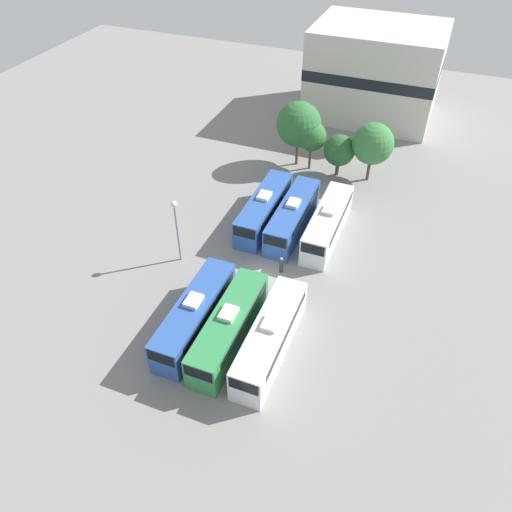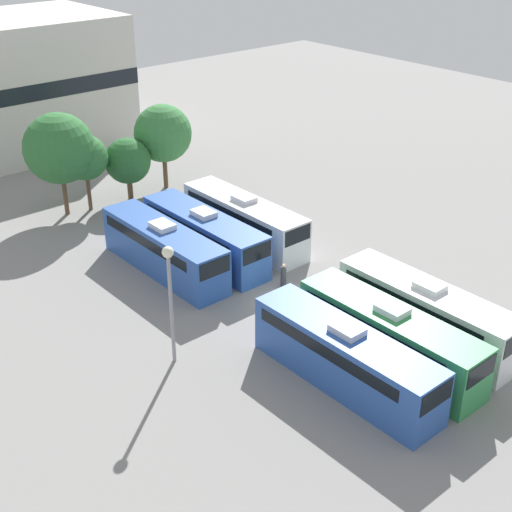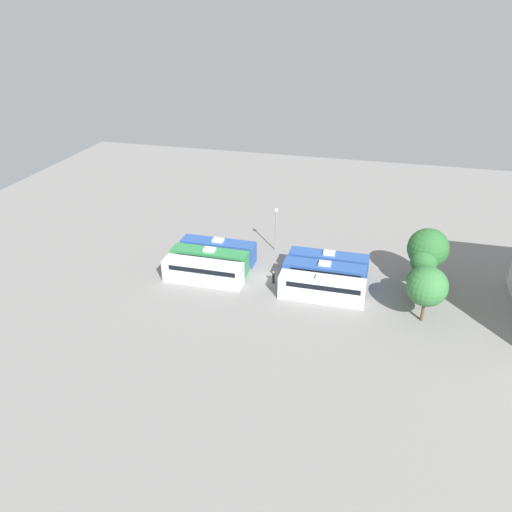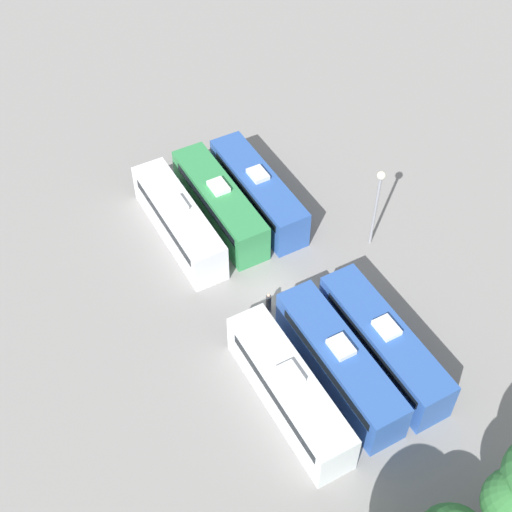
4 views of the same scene
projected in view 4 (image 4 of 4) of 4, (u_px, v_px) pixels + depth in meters
The scene contains 9 objects.
ground_plane at pixel (273, 293), 49.41m from camera, with size 120.78×120.78×0.00m, color gray.
bus_0 at pixel (258, 190), 53.96m from camera, with size 2.62×10.98×3.48m.
bus_1 at pixel (220, 203), 53.06m from camera, with size 2.62×10.98×3.48m.
bus_2 at pixel (179, 220), 51.80m from camera, with size 2.62×10.98×3.48m.
bus_3 at pixel (384, 343), 44.49m from camera, with size 2.62×10.98×3.48m.
bus_4 at pixel (339, 362), 43.54m from camera, with size 2.62×10.98×3.48m.
bus_5 at pixel (289, 390), 42.24m from camera, with size 2.62×10.98×3.48m.
worker_person at pixel (268, 303), 47.80m from camera, with size 0.36×0.36×1.76m.
light_pole at pixel (378, 195), 49.18m from camera, with size 0.60×0.60×6.85m.
Camera 4 is at (16.15, 26.81, 38.34)m, focal length 50.00 mm.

